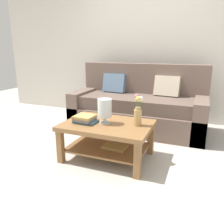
{
  "coord_description": "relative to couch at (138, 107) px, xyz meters",
  "views": [
    {
      "loc": [
        0.99,
        -2.63,
        1.3
      ],
      "look_at": [
        -0.01,
        -0.14,
        0.55
      ],
      "focal_mm": 36.29,
      "sensor_mm": 36.0,
      "label": 1
    }
  ],
  "objects": [
    {
      "name": "back_wall",
      "position": [
        -0.03,
        0.73,
        0.99
      ],
      "size": [
        6.4,
        0.12,
        2.7
      ],
      "primitive_type": "cube",
      "color": "beige",
      "rests_on": "ground"
    },
    {
      "name": "glass_hurricane_vase",
      "position": [
        -0.07,
        -1.22,
        0.26
      ],
      "size": [
        0.17,
        0.17,
        0.3
      ],
      "color": "silver",
      "rests_on": "coffee_table"
    },
    {
      "name": "book_stack_main",
      "position": [
        -0.31,
        -1.29,
        0.13
      ],
      "size": [
        0.28,
        0.22,
        0.09
      ],
      "color": "#3D6075",
      "rests_on": "coffee_table"
    },
    {
      "name": "ground_plane",
      "position": [
        -0.03,
        -0.92,
        -0.36
      ],
      "size": [
        10.0,
        10.0,
        0.0
      ],
      "primitive_type": "plane",
      "color": "#B7B2A8"
    },
    {
      "name": "coffee_table",
      "position": [
        -0.04,
        -1.21,
        -0.04
      ],
      "size": [
        1.04,
        0.73,
        0.45
      ],
      "color": "olive",
      "rests_on": "ground"
    },
    {
      "name": "flower_pitcher",
      "position": [
        0.31,
        -1.15,
        0.25
      ],
      "size": [
        0.1,
        0.11,
        0.36
      ],
      "color": "tan",
      "rests_on": "coffee_table"
    },
    {
      "name": "couch",
      "position": [
        0.0,
        0.0,
        0.0
      ],
      "size": [
        2.15,
        0.9,
        1.06
      ],
      "color": "brown",
      "rests_on": "ground"
    }
  ]
}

